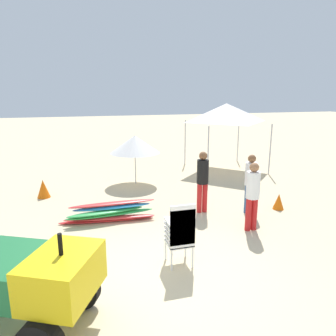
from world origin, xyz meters
The scene contains 11 objects.
ground centered at (0.00, 0.00, 0.00)m, with size 80.00×80.00×0.00m, color beige.
utility_cart centered at (-2.40, -0.50, 0.78)m, with size 2.81×2.22×1.50m.
stacked_plastic_chairs centered at (0.38, 0.37, 0.74)m, with size 0.48×0.48×1.29m.
surfboard_pile centered at (-0.70, 2.96, 0.23)m, with size 2.52×0.58×0.48m.
lifeguard_near_left centered at (2.54, 1.47, 0.97)m, with size 0.32×0.32×1.68m.
lifeguard_near_center centered at (1.84, 2.91, 0.99)m, with size 0.32×0.32×1.72m.
lifeguard_far_right centered at (3.09, 2.52, 0.94)m, with size 0.32×0.32×1.64m.
popup_canopy centered at (4.67, 7.39, 2.42)m, with size 2.74×2.74×2.81m.
beach_umbrella_left centered at (0.57, 6.25, 1.45)m, with size 1.79×1.79×1.76m.
traffic_cone_near centered at (4.04, 2.52, 0.23)m, with size 0.32×0.32×0.45m, color orange.
traffic_cone_far centered at (-2.53, 5.45, 0.29)m, with size 0.41×0.41×0.58m, color orange.
Camera 1 is at (-1.36, -4.89, 3.29)m, focal length 33.99 mm.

